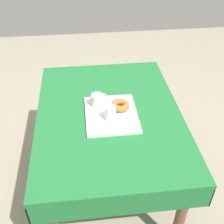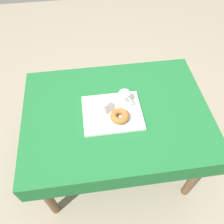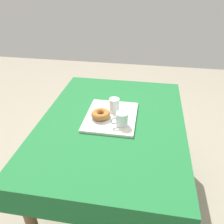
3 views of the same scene
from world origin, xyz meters
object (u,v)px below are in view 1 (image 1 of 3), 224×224
object	(u,v)px
serving_tray	(111,114)
sugar_donut_left	(120,105)
dining_table	(109,125)
donut_plate_left	(120,108)
water_glass_near	(111,114)
tea_mug_left	(97,100)

from	to	relation	value
serving_tray	sugar_donut_left	world-z (taller)	sugar_donut_left
dining_table	sugar_donut_left	bearing A→B (deg)	97.54
dining_table	donut_plate_left	xyz separation A→B (m)	(-0.01, 0.07, 0.12)
water_glass_near	dining_table	bearing A→B (deg)	-178.39
tea_mug_left	water_glass_near	xyz separation A→B (m)	(0.15, 0.07, 0.00)
dining_table	tea_mug_left	size ratio (longest dim) A/B	12.02
dining_table	water_glass_near	distance (m)	0.18
tea_mug_left	serving_tray	bearing A→B (deg)	40.63
tea_mug_left	sugar_donut_left	distance (m)	0.15
serving_tray	sugar_donut_left	bearing A→B (deg)	123.47
tea_mug_left	donut_plate_left	xyz separation A→B (m)	(0.05, 0.14, -0.04)
water_glass_near	sugar_donut_left	distance (m)	0.12
serving_tray	dining_table	bearing A→B (deg)	-159.15
serving_tray	water_glass_near	xyz separation A→B (m)	(0.06, -0.01, 0.05)
dining_table	tea_mug_left	bearing A→B (deg)	-132.64
water_glass_near	sugar_donut_left	bearing A→B (deg)	144.30
tea_mug_left	water_glass_near	distance (m)	0.17
dining_table	water_glass_near	bearing A→B (deg)	1.61
tea_mug_left	dining_table	bearing A→B (deg)	47.36
tea_mug_left	donut_plate_left	distance (m)	0.15
dining_table	donut_plate_left	size ratio (longest dim) A/B	9.67
dining_table	sugar_donut_left	size ratio (longest dim) A/B	10.29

